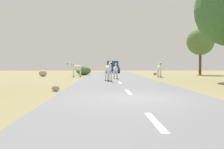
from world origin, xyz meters
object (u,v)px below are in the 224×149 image
at_px(rock_2, 56,88).
at_px(zebra_3, 76,68).
at_px(bush_0, 83,71).
at_px(tree_2, 200,42).
at_px(rock_1, 155,74).
at_px(zebra_0, 116,69).
at_px(zebra_2, 159,68).
at_px(rock_3, 43,73).
at_px(zebra_1, 109,69).
at_px(car_0, 112,67).

bearing_deg(rock_2, zebra_3, 92.10).
bearing_deg(bush_0, rock_2, -89.60).
relative_size(tree_2, rock_1, 13.17).
distance_m(zebra_0, zebra_2, 5.60).
bearing_deg(rock_3, zebra_0, -35.93).
bearing_deg(zebra_1, car_0, -105.68).
height_order(zebra_1, bush_0, zebra_1).
relative_size(bush_0, rock_1, 4.09).
height_order(car_0, bush_0, car_0).
bearing_deg(rock_3, car_0, 52.77).
height_order(rock_1, rock_3, rock_3).
xyz_separation_m(zebra_1, tree_2, (11.50, 12.54, 3.12)).
bearing_deg(zebra_1, tree_2, -145.41).
distance_m(zebra_2, rock_2, 15.60).
distance_m(zebra_1, zebra_3, 8.20).
relative_size(zebra_3, rock_1, 3.77).
xyz_separation_m(car_0, rock_2, (-3.59, -25.90, -0.70)).
xyz_separation_m(rock_2, rock_3, (-4.21, 15.63, 0.19)).
xyz_separation_m(zebra_3, rock_2, (0.53, -14.29, -0.78)).
height_order(zebra_0, rock_3, zebra_0).
height_order(zebra_0, zebra_1, zebra_1).
distance_m(zebra_3, tree_2, 15.82).
xyz_separation_m(zebra_2, car_0, (-4.28, 12.45, -0.07)).
distance_m(rock_1, rock_2, 20.83).
distance_m(tree_2, rock_2, 24.23).
xyz_separation_m(zebra_1, rock_2, (-2.66, -6.73, -0.80)).
bearing_deg(zebra_3, rock_3, 74.58).
bearing_deg(bush_0, tree_2, 1.46).
xyz_separation_m(zebra_1, rock_1, (5.89, 12.27, -0.80)).
bearing_deg(rock_3, bush_0, 38.80).
relative_size(tree_2, rock_3, 6.80).
relative_size(car_0, tree_2, 0.76).
distance_m(tree_2, rock_3, 19.09).
xyz_separation_m(zebra_2, rock_1, (0.67, 5.55, -0.77)).
bearing_deg(zebra_1, rock_1, -128.51).
bearing_deg(bush_0, zebra_0, -68.41).
height_order(zebra_1, car_0, car_0).
height_order(zebra_2, car_0, car_0).
bearing_deg(car_0, zebra_1, -92.42).
distance_m(zebra_1, rock_2, 7.28).
height_order(zebra_0, zebra_2, zebra_2).
xyz_separation_m(zebra_1, car_0, (0.94, 19.17, -0.10)).
relative_size(rock_1, rock_2, 1.19).
relative_size(zebra_0, tree_2, 0.25).
bearing_deg(bush_0, zebra_2, -34.30).
bearing_deg(car_0, rock_1, -53.94).
distance_m(zebra_0, bush_0, 9.40).
relative_size(car_0, rock_1, 9.97).
bearing_deg(zebra_2, tree_2, -132.16).
bearing_deg(rock_3, zebra_1, -52.37).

